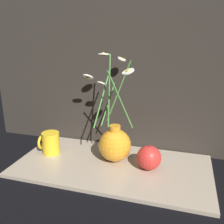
{
  "coord_description": "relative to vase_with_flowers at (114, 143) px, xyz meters",
  "views": [
    {
      "loc": [
        0.22,
        -0.76,
        0.45
      ],
      "look_at": [
        -0.0,
        0.0,
        0.21
      ],
      "focal_mm": 40.0,
      "sensor_mm": 36.0,
      "label": 1
    }
  ],
  "objects": [
    {
      "name": "orange_fruit",
      "position": [
        0.13,
        -0.03,
        -0.03
      ],
      "size": [
        0.08,
        0.08,
        0.09
      ],
      "color": "red",
      "rests_on": "shelf"
    },
    {
      "name": "backdrop_wall",
      "position": [
        0.0,
        0.15,
        0.47
      ],
      "size": [
        1.18,
        0.02,
        1.1
      ],
      "color": "#2D2823",
      "rests_on": "ground_plane"
    },
    {
      "name": "vase_with_flowers",
      "position": [
        0.0,
        0.0,
        0.0
      ],
      "size": [
        0.21,
        0.2,
        0.39
      ],
      "color": "orange",
      "rests_on": "shelf"
    },
    {
      "name": "ground_plane",
      "position": [
        0.0,
        -0.03,
        -0.08
      ],
      "size": [
        6.0,
        6.0,
        0.0
      ],
      "primitive_type": "plane",
      "color": "black"
    },
    {
      "name": "yellow_mug",
      "position": [
        -0.25,
        -0.02,
        -0.03
      ],
      "size": [
        0.08,
        0.07,
        0.08
      ],
      "color": "yellow",
      "rests_on": "shelf"
    },
    {
      "name": "shelf",
      "position": [
        0.0,
        -0.03,
        -0.07
      ],
      "size": [
        0.68,
        0.34,
        0.01
      ],
      "color": "tan",
      "rests_on": "ground_plane"
    }
  ]
}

